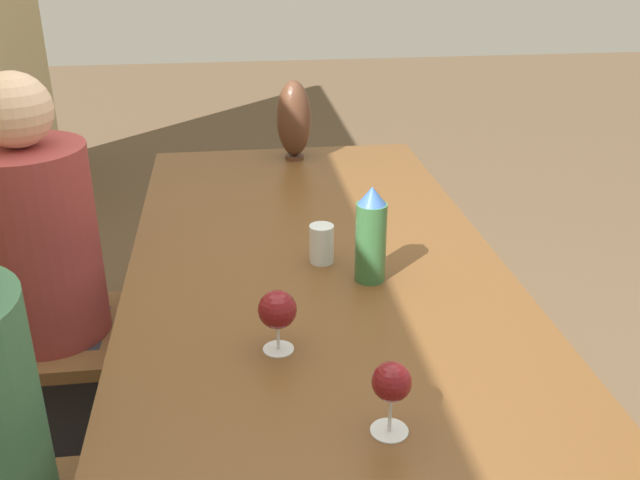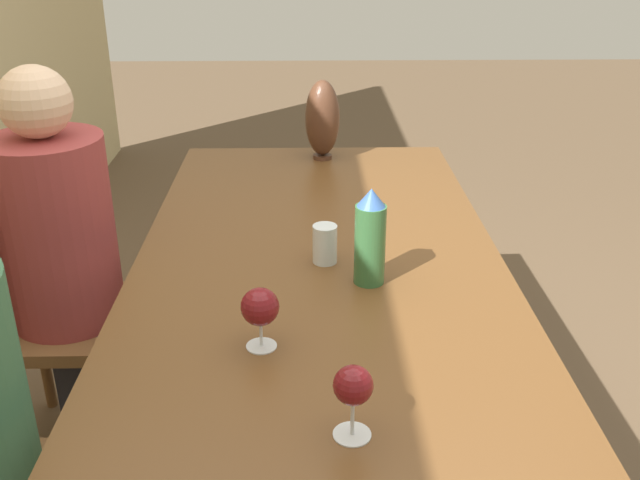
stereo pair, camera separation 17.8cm
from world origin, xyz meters
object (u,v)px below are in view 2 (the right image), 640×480
Objects in this scene: vase at (322,119)px; person_far at (66,260)px; water_tumbler at (325,244)px; wine_glass_3 at (353,387)px; chair_far at (46,307)px; water_bottle at (370,238)px; wine_glass_1 at (260,308)px.

person_far is at bearing 132.06° from vase.
person_far reaches higher than water_tumbler.
chair_far reaches higher than wine_glass_3.
water_tumbler is at bearing -102.69° from chair_far.
vase is 1.16m from chair_far.
water_bottle is 0.17m from water_tumbler.
water_tumbler is 0.11× the size of chair_far.
vase is (0.88, -0.01, 0.10)m from water_tumbler.
chair_far is 0.76× the size of person_far.
person_far reaches higher than chair_far.
water_bottle is 0.93m from person_far.
person_far reaches higher than wine_glass_1.
chair_far is at bearing 129.12° from vase.
wine_glass_1 is (-0.29, 0.25, -0.03)m from water_bottle.
wine_glass_3 is 1.28m from chair_far.
wine_glass_1 is (-0.41, 0.15, 0.04)m from water_tumbler.
wine_glass_3 is 1.19m from person_far.
wine_glass_1 is at bearing 31.43° from wine_glass_3.
vase reaches higher than chair_far.
water_bottle is 0.39m from wine_glass_1.
water_bottle is at bearing -41.05° from wine_glass_1.
person_far is (-0.69, 0.77, -0.23)m from vase.
wine_glass_3 is (-0.58, 0.08, -0.02)m from water_bottle.
wine_glass_1 is at bearing -134.44° from person_far.
chair_far is at bearing 72.20° from water_bottle.
water_tumbler is 0.75× the size of wine_glass_1.
person_far is at bearing 45.56° from wine_glass_1.
water_tumbler is at bearing 43.14° from water_bottle.
chair_far is at bearing 44.46° from wine_glass_3.
wine_glass_3 is (-0.69, -0.03, 0.05)m from water_tumbler.
wine_glass_3 is at bearing -148.57° from wine_glass_1.
water_tumbler is 0.43m from wine_glass_1.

